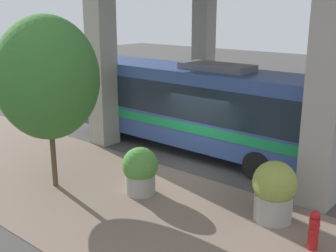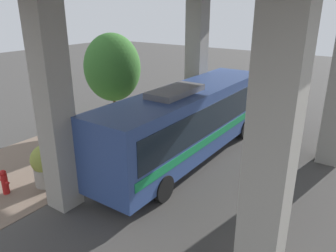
% 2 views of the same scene
% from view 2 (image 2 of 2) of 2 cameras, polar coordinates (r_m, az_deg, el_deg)
% --- Properties ---
extents(ground_plane, '(80.00, 80.00, 0.00)m').
position_cam_2_polar(ground_plane, '(15.59, -5.47, -5.14)').
color(ground_plane, '#474442').
rests_on(ground_plane, ground).
extents(sidewalk_strip, '(6.00, 40.00, 0.02)m').
position_cam_2_polar(sidewalk_strip, '(17.53, -13.02, -2.60)').
color(sidewalk_strip, '#7A6656').
rests_on(sidewalk_strip, ground).
extents(overpass, '(9.40, 17.02, 7.74)m').
position_cam_2_polar(overpass, '(11.88, 9.31, 20.17)').
color(overpass, '#9E998E').
rests_on(overpass, ground).
extents(bus, '(2.52, 10.88, 3.52)m').
position_cam_2_polar(bus, '(14.59, 3.62, 1.23)').
color(bus, '#334C8C').
rests_on(bus, ground).
extents(fire_hydrant, '(0.50, 0.24, 1.00)m').
position_cam_2_polar(fire_hydrant, '(13.74, -26.57, -8.70)').
color(fire_hydrant, '#B21919').
rests_on(fire_hydrant, ground).
extents(planter_front, '(1.16, 1.16, 1.66)m').
position_cam_2_polar(planter_front, '(13.64, -20.41, -6.32)').
color(planter_front, '#9E998E').
rests_on(planter_front, ground).
extents(planter_middle, '(1.09, 1.09, 1.47)m').
position_cam_2_polar(planter_middle, '(16.61, -11.75, -1.03)').
color(planter_middle, '#9E998E').
rests_on(planter_middle, ground).
extents(street_tree_near, '(3.09, 3.09, 5.32)m').
position_cam_2_polar(street_tree_near, '(18.48, -9.66, 9.99)').
color(street_tree_near, brown).
rests_on(street_tree_near, ground).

